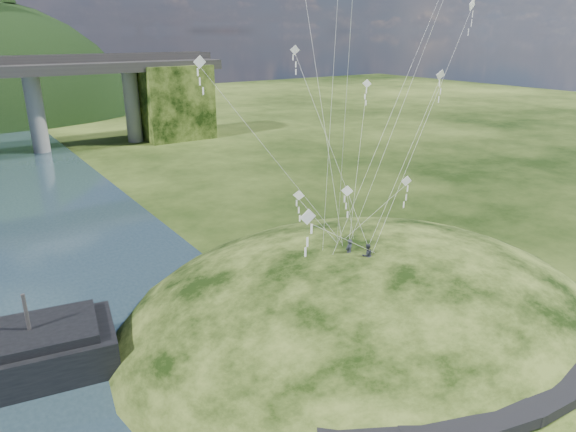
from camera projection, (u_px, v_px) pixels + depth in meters
ground at (289, 371)px, 29.84m from camera, size 320.00×320.00×0.00m
grass_hill at (367, 334)px, 36.14m from camera, size 36.00×32.00×13.00m
footpath at (523, 384)px, 25.50m from camera, size 22.29×5.84×0.83m
wooden_dock at (182, 348)px, 31.30m from camera, size 13.88×5.05×0.98m
kite_flyers at (361, 242)px, 33.07m from camera, size 1.34×1.75×1.73m
kite_swarm at (374, 67)px, 31.86m from camera, size 21.39×17.72×19.40m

